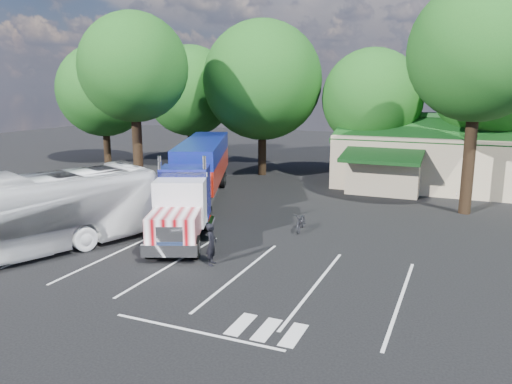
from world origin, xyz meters
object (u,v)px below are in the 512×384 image
at_px(semi_truck, 199,170).
at_px(silver_sedan, 436,184).
at_px(woman, 211,244).
at_px(bicycle, 301,221).
at_px(tour_bus, 13,216).

height_order(semi_truck, silver_sedan, semi_truck).
height_order(woman, bicycle, woman).
distance_m(tour_bus, silver_sedan, 27.52).
height_order(bicycle, silver_sedan, silver_sedan).
bearing_deg(bicycle, tour_bus, -146.51).
relative_size(semi_truck, bicycle, 9.95).
bearing_deg(tour_bus, woman, 39.84).
height_order(semi_truck, tour_bus, semi_truck).
bearing_deg(semi_truck, tour_bus, -125.83).
distance_m(bicycle, tour_bus, 13.92).
bearing_deg(woman, bicycle, -28.90).
distance_m(semi_truck, silver_sedan, 17.17).
bearing_deg(bicycle, silver_sedan, 58.36).
bearing_deg(silver_sedan, semi_truck, 153.18).
bearing_deg(semi_truck, woman, -80.40).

